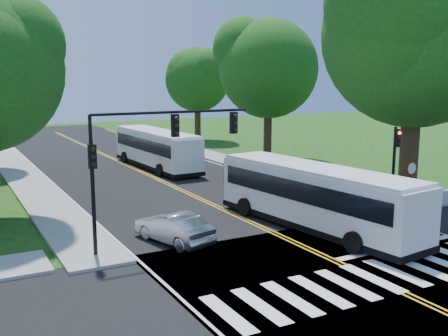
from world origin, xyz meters
TOP-DOWN VIEW (x-y plane):
  - ground at (0.00, 0.00)m, footprint 140.00×140.00m
  - road at (0.00, 18.00)m, footprint 14.00×96.00m
  - cross_road at (0.00, 0.00)m, footprint 60.00×12.00m
  - center_line at (0.00, 22.00)m, footprint 0.36×70.00m
  - edge_line_w at (-6.80, 22.00)m, footprint 0.12×70.00m
  - edge_line_e at (6.80, 22.00)m, footprint 0.12×70.00m
  - crosswalk at (0.00, -0.50)m, footprint 12.60×3.00m
  - stop_bar at (3.50, 1.60)m, footprint 6.60×0.40m
  - sidewalk_nw at (-8.30, 25.00)m, footprint 2.60×40.00m
  - sidewalk_ne at (8.30, 25.00)m, footprint 2.60×40.00m
  - tree_ne_big at (11.00, 8.00)m, footprint 10.80×10.80m
  - tree_east_mid at (11.50, 24.00)m, footprint 8.40×8.40m
  - tree_east_far at (12.50, 40.00)m, footprint 7.20×7.20m
  - signal_nw at (-5.86, 6.43)m, footprint 7.15×0.46m
  - signal_ne at (8.20, 6.44)m, footprint 0.30×0.46m
  - stop_sign at (9.00, 5.98)m, footprint 0.76×0.08m
  - bus_lead at (2.11, 5.55)m, footprint 3.91×11.88m
  - bus_follow at (1.66, 25.09)m, footprint 3.19×11.67m
  - hatchback at (-4.69, 6.76)m, footprint 2.47×4.32m
  - suv at (5.44, 15.12)m, footprint 3.74×5.17m
  - dark_sedan at (5.69, 18.30)m, footprint 3.31×5.02m

SIDE VIEW (x-z plane):
  - ground at x=0.00m, z-range 0.00..0.00m
  - road at x=0.00m, z-range 0.00..0.01m
  - cross_road at x=0.00m, z-range 0.00..0.01m
  - center_line at x=0.00m, z-range 0.01..0.02m
  - edge_line_w at x=-6.80m, z-range 0.01..0.02m
  - edge_line_e at x=6.80m, z-range 0.01..0.02m
  - crosswalk at x=0.00m, z-range 0.01..0.02m
  - stop_bar at x=3.50m, z-range 0.01..0.02m
  - sidewalk_nw at x=-8.30m, z-range 0.00..0.15m
  - sidewalk_ne at x=8.30m, z-range 0.00..0.15m
  - suv at x=5.44m, z-range 0.01..1.32m
  - hatchback at x=-4.69m, z-range 0.01..1.36m
  - dark_sedan at x=5.69m, z-range 0.01..1.36m
  - bus_follow at x=1.66m, z-range 0.10..3.09m
  - bus_lead at x=2.11m, z-range 0.10..3.11m
  - stop_sign at x=9.00m, z-range 0.77..3.30m
  - signal_ne at x=8.20m, z-range 0.76..5.16m
  - signal_nw at x=-5.86m, z-range 1.55..7.21m
  - tree_east_far at x=12.50m, z-range 1.69..12.03m
  - tree_east_mid at x=11.50m, z-range 1.89..13.82m
  - tree_ne_big at x=11.00m, z-range 2.17..17.08m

